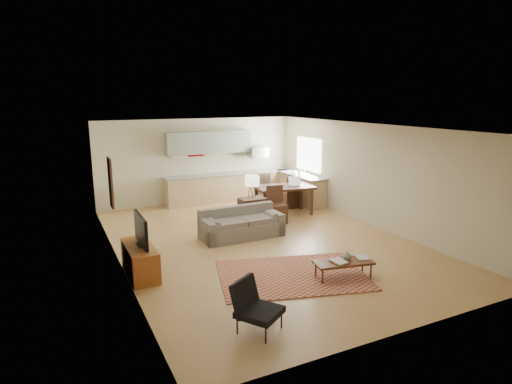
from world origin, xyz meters
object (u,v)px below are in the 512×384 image
coffee_table (343,269)px  console_table (252,212)px  sofa (242,223)px  armchair (260,307)px  dining_table (284,200)px  tv_credenza (140,260)px

coffee_table → console_table: 3.76m
sofa → armchair: armchair is taller
armchair → dining_table: bearing=23.9°
coffee_table → armchair: bearing=-144.9°
coffee_table → dining_table: bearing=85.8°
armchair → tv_credenza: armchair is taller
armchair → console_table: bearing=32.4°
tv_credenza → dining_table: (4.67, 2.60, 0.12)m
tv_credenza → console_table: 3.82m
armchair → tv_credenza: (-1.15, 2.83, -0.08)m
coffee_table → tv_credenza: 3.89m
dining_table → armchair: bearing=-115.6°
sofa → coffee_table: sofa is taller
console_table → tv_credenza: bearing=-151.5°
sofa → tv_credenza: (-2.70, -1.21, -0.06)m
sofa → tv_credenza: 2.96m
sofa → console_table: console_table is taller
tv_credenza → console_table: console_table is taller
armchair → console_table: (2.16, 4.74, 0.01)m
armchair → dining_table: (3.52, 5.43, 0.04)m
armchair → console_table: console_table is taller
tv_credenza → console_table: size_ratio=1.67×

